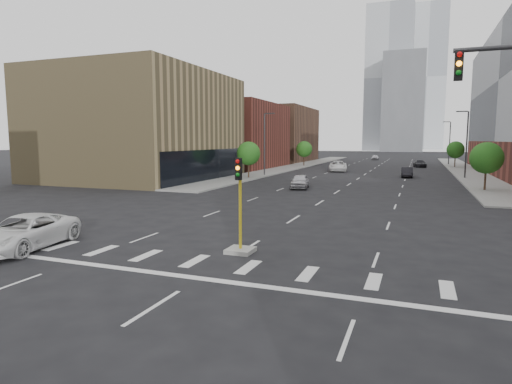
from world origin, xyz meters
The scene contains 23 objects.
ground centered at (0.00, 0.00, 0.00)m, with size 400.00×400.00×0.00m, color black.
sidewalk_left_far centered at (-15.00, 74.00, 0.07)m, with size 5.00×92.00×0.15m, color gray.
sidewalk_right_far centered at (15.00, 74.00, 0.07)m, with size 5.00×92.00×0.15m, color gray.
building_left_mid centered at (-27.50, 40.00, 7.00)m, with size 20.00×24.00×14.00m, color #8F7B50.
building_left_far_a centered at (-27.50, 66.00, 6.00)m, with size 20.00×22.00×12.00m, color brown.
building_left_far_b centered at (-27.50, 92.00, 6.50)m, with size 20.00×24.00×13.00m, color brown.
tower_left centered at (-8.00, 220.00, 35.00)m, with size 22.00×22.00×70.00m, color #B2B7BC.
tower_right centered at (10.00, 260.00, 40.00)m, with size 20.00×20.00×80.00m, color #B2B7BC.
tower_mid centered at (0.00, 200.00, 22.00)m, with size 18.00×18.00×44.00m, color slate.
median_traffic_signal centered at (0.00, 8.97, 0.97)m, with size 1.20×1.20×4.40m.
streetlight_right_a centered at (13.41, 55.00, 5.01)m, with size 1.60×0.22×9.07m.
streetlight_right_b centered at (13.41, 90.00, 5.01)m, with size 1.60×0.22×9.07m.
streetlight_left centered at (-13.41, 50.00, 5.01)m, with size 1.60×0.22×9.07m.
tree_left_near centered at (-14.00, 45.00, 3.39)m, with size 3.20×3.20×4.85m.
tree_left_far centered at (-14.00, 75.00, 3.39)m, with size 3.20×3.20×4.85m.
tree_right_near centered at (14.00, 40.00, 3.39)m, with size 3.20×3.20×4.85m.
tree_right_far centered at (14.00, 80.00, 3.39)m, with size 3.20×3.20×4.85m.
car_near_left centered at (-4.35, 35.83, 0.77)m, with size 1.82×4.51×1.54m, color #B9B8BD.
car_mid_right centered at (6.09, 54.75, 0.71)m, with size 1.49×4.28×1.41m, color black.
car_far_left centered at (-5.01, 62.79, 0.86)m, with size 2.86×6.19×1.72m, color white.
car_deep_right centered at (7.83, 79.18, 0.70)m, with size 1.97×4.85×1.41m, color black.
car_distant centered at (-3.18, 108.01, 0.68)m, with size 1.60×3.98×1.36m, color silver.
parked_minivan centered at (-10.00, 6.00, 0.80)m, with size 2.67×5.79×1.61m, color white.
Camera 1 is at (7.56, -8.85, 5.19)m, focal length 30.00 mm.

